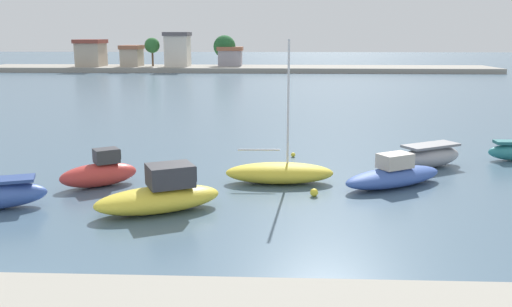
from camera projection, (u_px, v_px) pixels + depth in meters
name	position (u px, v px, depth m)	size (l,w,h in m)	color
moored_boat_2	(100.00, 173.00, 24.18)	(3.58, 2.91, 1.70)	#C63833
moored_boat_3	(161.00, 195.00, 20.67)	(5.19, 3.75, 1.84)	yellow
moored_boat_4	(279.00, 172.00, 24.70)	(5.03, 1.88, 6.54)	yellow
moored_boat_5	(394.00, 175.00, 24.15)	(5.36, 4.08, 1.52)	#3856A8
moored_boat_6	(430.00, 156.00, 27.68)	(4.01, 3.14, 1.21)	#9E9EA3
mooring_buoy_1	(314.00, 192.00, 22.72)	(0.34, 0.34, 0.34)	yellow
mooring_buoy_2	(293.00, 155.00, 30.06)	(0.25, 0.25, 0.25)	yellow
mooring_buoy_4	(425.00, 145.00, 32.39)	(0.36, 0.36, 0.36)	orange
distant_shoreline	(212.00, 63.00, 100.12)	(94.54, 11.72, 7.14)	gray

